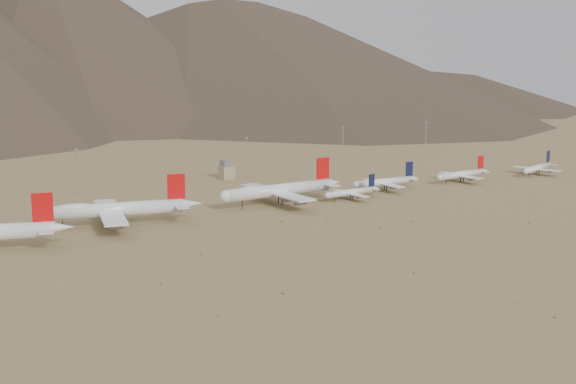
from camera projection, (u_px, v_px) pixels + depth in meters
ground at (298, 219)px, 386.54m from camera, size 3000.00×3000.00×0.00m
widebody_centre at (113, 209)px, 369.55m from camera, size 75.35×59.72×23.04m
widebody_east at (279, 190)px, 419.78m from camera, size 75.66×57.83×22.47m
narrowbody_a at (352, 192)px, 434.06m from camera, size 38.20×27.24×12.60m
narrowbody_b at (386, 182)px, 460.66m from camera, size 46.59×33.54×15.37m
narrowbody_c at (463, 174)px, 488.61m from camera, size 44.74×31.95×14.76m
narrowbody_d at (538, 168)px, 515.71m from camera, size 41.69×30.81×14.08m
control_tower at (226, 170)px, 499.50m from camera, size 8.00×8.00×12.00m
mast_west at (77, 169)px, 447.26m from camera, size 2.00×0.60×25.70m
mast_centre at (247, 156)px, 501.81m from camera, size 2.00×0.60×25.70m
mast_east at (343, 142)px, 568.68m from camera, size 2.00×0.60×25.70m
mast_far_east at (426, 137)px, 599.75m from camera, size 2.00×0.60×25.70m
desert_scrub at (395, 256)px, 317.83m from camera, size 430.75×179.19×0.93m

